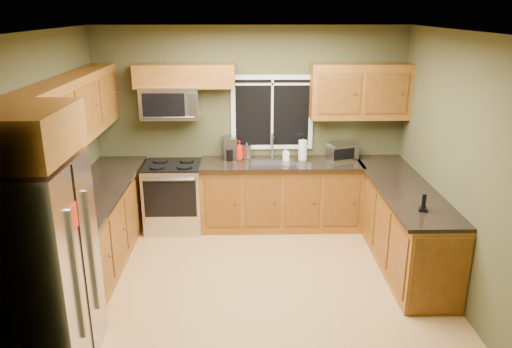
{
  "coord_description": "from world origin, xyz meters",
  "views": [
    {
      "loc": [
        -0.06,
        -4.91,
        2.91
      ],
      "look_at": [
        0.05,
        0.35,
        1.15
      ],
      "focal_mm": 35.0,
      "sensor_mm": 36.0,
      "label": 1
    }
  ],
  "objects_px": {
    "refrigerator": "(39,269)",
    "paper_towel_roll": "(303,150)",
    "coffee_maker": "(229,149)",
    "cordless_phone": "(423,206)",
    "soap_bottle_a": "(239,151)",
    "toaster_oven": "(342,151)",
    "kettle": "(247,151)",
    "soap_bottle_b": "(286,154)",
    "microwave": "(170,102)",
    "range": "(174,196)"
  },
  "relations": [
    {
      "from": "refrigerator",
      "to": "kettle",
      "type": "height_order",
      "value": "refrigerator"
    },
    {
      "from": "soap_bottle_b",
      "to": "toaster_oven",
      "type": "bearing_deg",
      "value": 2.34
    },
    {
      "from": "microwave",
      "to": "cordless_phone",
      "type": "bearing_deg",
      "value": -33.61
    },
    {
      "from": "refrigerator",
      "to": "paper_towel_roll",
      "type": "xyz_separation_m",
      "value": [
        2.45,
        2.89,
        0.17
      ]
    },
    {
      "from": "refrigerator",
      "to": "coffee_maker",
      "type": "distance_m",
      "value": 3.28
    },
    {
      "from": "paper_towel_roll",
      "to": "soap_bottle_a",
      "type": "bearing_deg",
      "value": -179.95
    },
    {
      "from": "range",
      "to": "microwave",
      "type": "distance_m",
      "value": 1.27
    },
    {
      "from": "soap_bottle_a",
      "to": "paper_towel_roll",
      "type": "bearing_deg",
      "value": 0.05
    },
    {
      "from": "soap_bottle_b",
      "to": "cordless_phone",
      "type": "relative_size",
      "value": 0.99
    },
    {
      "from": "soap_bottle_b",
      "to": "microwave",
      "type": "bearing_deg",
      "value": 178.16
    },
    {
      "from": "coffee_maker",
      "to": "kettle",
      "type": "relative_size",
      "value": 1.24
    },
    {
      "from": "refrigerator",
      "to": "cordless_phone",
      "type": "distance_m",
      "value": 3.64
    },
    {
      "from": "kettle",
      "to": "cordless_phone",
      "type": "height_order",
      "value": "kettle"
    },
    {
      "from": "coffee_maker",
      "to": "cordless_phone",
      "type": "height_order",
      "value": "coffee_maker"
    },
    {
      "from": "range",
      "to": "kettle",
      "type": "bearing_deg",
      "value": 9.69
    },
    {
      "from": "toaster_oven",
      "to": "microwave",
      "type": "bearing_deg",
      "value": 179.56
    },
    {
      "from": "refrigerator",
      "to": "paper_towel_roll",
      "type": "distance_m",
      "value": 3.79
    },
    {
      "from": "coffee_maker",
      "to": "cordless_phone",
      "type": "relative_size",
      "value": 1.63
    },
    {
      "from": "toaster_oven",
      "to": "range",
      "type": "bearing_deg",
      "value": -177.05
    },
    {
      "from": "toaster_oven",
      "to": "kettle",
      "type": "height_order",
      "value": "kettle"
    },
    {
      "from": "paper_towel_roll",
      "to": "toaster_oven",
      "type": "bearing_deg",
      "value": -0.1
    },
    {
      "from": "range",
      "to": "soap_bottle_a",
      "type": "distance_m",
      "value": 1.09
    },
    {
      "from": "microwave",
      "to": "kettle",
      "type": "relative_size",
      "value": 3.16
    },
    {
      "from": "soap_bottle_a",
      "to": "cordless_phone",
      "type": "height_order",
      "value": "soap_bottle_a"
    },
    {
      "from": "coffee_maker",
      "to": "soap_bottle_a",
      "type": "distance_m",
      "value": 0.15
    },
    {
      "from": "coffee_maker",
      "to": "soap_bottle_b",
      "type": "relative_size",
      "value": 1.65
    },
    {
      "from": "toaster_oven",
      "to": "coffee_maker",
      "type": "height_order",
      "value": "coffee_maker"
    },
    {
      "from": "refrigerator",
      "to": "microwave",
      "type": "height_order",
      "value": "microwave"
    },
    {
      "from": "cordless_phone",
      "to": "kettle",
      "type": "bearing_deg",
      "value": 133.46
    },
    {
      "from": "refrigerator",
      "to": "paper_towel_roll",
      "type": "bearing_deg",
      "value": 49.71
    },
    {
      "from": "microwave",
      "to": "toaster_oven",
      "type": "height_order",
      "value": "microwave"
    },
    {
      "from": "range",
      "to": "soap_bottle_b",
      "type": "xyz_separation_m",
      "value": [
        1.53,
        0.09,
        0.56
      ]
    },
    {
      "from": "microwave",
      "to": "paper_towel_roll",
      "type": "distance_m",
      "value": 1.88
    },
    {
      "from": "cordless_phone",
      "to": "soap_bottle_b",
      "type": "bearing_deg",
      "value": 124.92
    },
    {
      "from": "refrigerator",
      "to": "toaster_oven",
      "type": "height_order",
      "value": "refrigerator"
    },
    {
      "from": "refrigerator",
      "to": "kettle",
      "type": "bearing_deg",
      "value": 60.13
    },
    {
      "from": "microwave",
      "to": "toaster_oven",
      "type": "distance_m",
      "value": 2.4
    },
    {
      "from": "refrigerator",
      "to": "kettle",
      "type": "distance_m",
      "value": 3.39
    },
    {
      "from": "refrigerator",
      "to": "kettle",
      "type": "relative_size",
      "value": 7.48
    },
    {
      "from": "microwave",
      "to": "paper_towel_roll",
      "type": "relative_size",
      "value": 2.56
    },
    {
      "from": "paper_towel_roll",
      "to": "soap_bottle_b",
      "type": "xyz_separation_m",
      "value": [
        -0.23,
        -0.03,
        -0.04
      ]
    },
    {
      "from": "coffee_maker",
      "to": "toaster_oven",
      "type": "bearing_deg",
      "value": -1.89
    },
    {
      "from": "soap_bottle_b",
      "to": "cordless_phone",
      "type": "distance_m",
      "value": 2.2
    },
    {
      "from": "range",
      "to": "soap_bottle_b",
      "type": "relative_size",
      "value": 5.17
    },
    {
      "from": "kettle",
      "to": "toaster_oven",
      "type": "bearing_deg",
      "value": -2.3
    },
    {
      "from": "coffee_maker",
      "to": "soap_bottle_a",
      "type": "xyz_separation_m",
      "value": [
        0.14,
        -0.05,
        -0.01
      ]
    },
    {
      "from": "toaster_oven",
      "to": "kettle",
      "type": "bearing_deg",
      "value": 177.7
    },
    {
      "from": "soap_bottle_b",
      "to": "cordless_phone",
      "type": "height_order",
      "value": "cordless_phone"
    },
    {
      "from": "coffee_maker",
      "to": "soap_bottle_a",
      "type": "height_order",
      "value": "coffee_maker"
    },
    {
      "from": "soap_bottle_b",
      "to": "refrigerator",
      "type": "bearing_deg",
      "value": -127.84
    }
  ]
}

